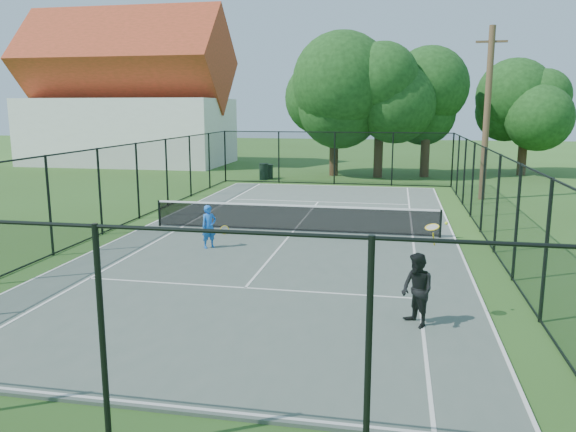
% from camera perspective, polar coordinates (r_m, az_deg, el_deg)
% --- Properties ---
extents(ground, '(120.00, 120.00, 0.00)m').
position_cam_1_polar(ground, '(19.74, 0.53, -1.75)').
color(ground, '#31541D').
extents(tennis_court, '(11.00, 24.00, 0.06)m').
position_cam_1_polar(tennis_court, '(19.73, 0.53, -1.66)').
color(tennis_court, '#526158').
rests_on(tennis_court, ground).
extents(tennis_net, '(10.08, 0.08, 0.95)m').
position_cam_1_polar(tennis_net, '(19.62, 0.53, -0.10)').
color(tennis_net, black).
rests_on(tennis_net, tennis_court).
extents(fence, '(13.10, 26.10, 3.00)m').
position_cam_1_polar(fence, '(19.46, 0.54, 2.56)').
color(fence, black).
rests_on(fence, ground).
extents(tree_near_left, '(6.22, 6.22, 8.11)m').
position_cam_1_polar(tree_near_left, '(36.35, 4.77, 11.95)').
color(tree_near_left, '#332114').
rests_on(tree_near_left, ground).
extents(tree_near_mid, '(6.08, 6.08, 7.95)m').
position_cam_1_polar(tree_near_mid, '(35.78, 9.33, 11.72)').
color(tree_near_mid, '#332114').
rests_on(tree_near_mid, ground).
extents(tree_near_right, '(5.16, 5.16, 7.13)m').
position_cam_1_polar(tree_near_right, '(36.60, 13.96, 10.94)').
color(tree_near_right, '#332114').
rests_on(tree_near_right, ground).
extents(tree_far_right, '(5.04, 5.04, 6.66)m').
position_cam_1_polar(tree_far_right, '(39.55, 23.00, 9.80)').
color(tree_far_right, '#332114').
rests_on(tree_far_right, ground).
extents(building, '(15.30, 8.15, 11.87)m').
position_cam_1_polar(building, '(45.78, -15.94, 11.30)').
color(building, silver).
rests_on(building, ground).
extents(trash_bin_left, '(0.58, 0.58, 1.00)m').
position_cam_1_polar(trash_bin_left, '(34.38, -2.48, 4.55)').
color(trash_bin_left, black).
rests_on(trash_bin_left, ground).
extents(trash_bin_right, '(0.58, 0.58, 0.88)m').
position_cam_1_polar(trash_bin_right, '(34.88, -1.99, 4.55)').
color(trash_bin_right, black).
rests_on(trash_bin_right, ground).
extents(utility_pole, '(1.40, 0.30, 8.02)m').
position_cam_1_polar(utility_pole, '(28.23, 19.56, 9.80)').
color(utility_pole, '#4C3823').
rests_on(utility_pole, ground).
extents(player_blue, '(0.87, 0.57, 1.34)m').
position_cam_1_polar(player_blue, '(17.49, -8.01, -1.08)').
color(player_blue, blue).
rests_on(player_blue, tennis_court).
extents(player_black, '(1.01, 1.09, 2.02)m').
position_cam_1_polar(player_black, '(11.47, 12.99, -7.32)').
color(player_black, black).
rests_on(player_black, tennis_court).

